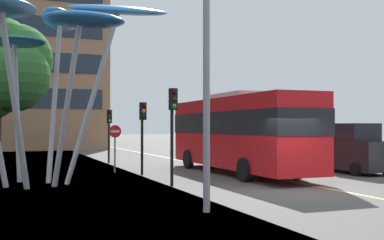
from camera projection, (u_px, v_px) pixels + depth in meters
name	position (u px, v px, depth m)	size (l,w,h in m)	color
ground	(279.00, 193.00, 16.16)	(120.00, 240.00, 0.10)	#54514F
red_bus	(238.00, 130.00, 22.40)	(2.78, 11.25, 3.76)	red
leaf_sculpture	(42.00, 26.00, 17.59)	(9.05, 7.84, 7.17)	#9EA0A5
traffic_light_kerb_near	(173.00, 115.00, 17.70)	(0.28, 0.42, 3.63)	black
traffic_light_kerb_far	(143.00, 122.00, 21.73)	(0.28, 0.42, 3.31)	black
traffic_light_island_mid	(109.00, 124.00, 28.78)	(0.28, 0.42, 3.22)	black
car_parked_mid	(351.00, 150.00, 22.90)	(1.93, 4.40, 2.36)	black
car_parked_far	(278.00, 147.00, 28.61)	(1.94, 3.97, 2.17)	navy
street_lamp	(220.00, 11.00, 12.52)	(1.78, 0.44, 8.29)	gray
tree_pavement_near	(2.00, 68.00, 23.84)	(5.09, 4.64, 7.81)	brown
no_entry_sign	(115.00, 141.00, 22.92)	(0.60, 0.12, 2.28)	gray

